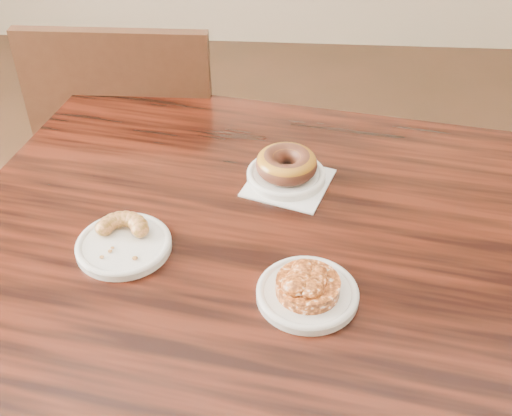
# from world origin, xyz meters

# --- Properties ---
(cafe_table) EXTENTS (1.16, 1.16, 0.75)m
(cafe_table) POSITION_xyz_m (-0.29, 0.01, 0.38)
(cafe_table) COLOR black
(cafe_table) RESTS_ON floor
(chair_far) EXTENTS (0.48, 0.48, 0.90)m
(chair_far) POSITION_xyz_m (-0.62, 0.73, 0.45)
(chair_far) COLOR black
(chair_far) RESTS_ON floor
(napkin) EXTENTS (0.18, 0.18, 0.00)m
(napkin) POSITION_xyz_m (-0.21, 0.21, 0.75)
(napkin) COLOR white
(napkin) RESTS_ON cafe_table
(plate_donut) EXTENTS (0.15, 0.15, 0.01)m
(plate_donut) POSITION_xyz_m (-0.22, 0.22, 0.76)
(plate_donut) COLOR white
(plate_donut) RESTS_ON napkin
(plate_cruller) EXTENTS (0.16, 0.16, 0.01)m
(plate_cruller) POSITION_xyz_m (-0.48, 0.02, 0.76)
(plate_cruller) COLOR white
(plate_cruller) RESTS_ON cafe_table
(plate_fritter) EXTENTS (0.15, 0.15, 0.01)m
(plate_fritter) POSITION_xyz_m (-0.18, -0.07, 0.76)
(plate_fritter) COLOR silver
(plate_fritter) RESTS_ON cafe_table
(glazed_donut) EXTENTS (0.11, 0.11, 0.04)m
(glazed_donut) POSITION_xyz_m (-0.22, 0.22, 0.79)
(glazed_donut) COLOR #9D6316
(glazed_donut) RESTS_ON plate_donut
(apple_fritter) EXTENTS (0.13, 0.13, 0.03)m
(apple_fritter) POSITION_xyz_m (-0.18, -0.07, 0.78)
(apple_fritter) COLOR #3F1706
(apple_fritter) RESTS_ON plate_fritter
(cruller_fragment) EXTENTS (0.10, 0.10, 0.03)m
(cruller_fragment) POSITION_xyz_m (-0.48, 0.02, 0.78)
(cruller_fragment) COLOR brown
(cruller_fragment) RESTS_ON plate_cruller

